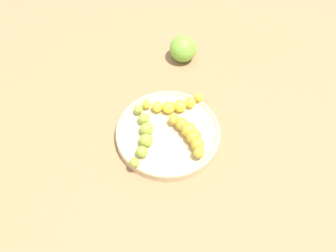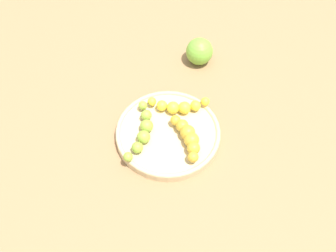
{
  "view_description": "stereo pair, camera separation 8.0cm",
  "coord_description": "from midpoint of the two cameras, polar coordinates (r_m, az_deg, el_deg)",
  "views": [
    {
      "loc": [
        -0.34,
        0.32,
        0.69
      ],
      "look_at": [
        0.0,
        0.0,
        0.04
      ],
      "focal_mm": 40.28,
      "sensor_mm": 36.0,
      "label": 1
    },
    {
      "loc": [
        -0.39,
        0.26,
        0.69
      ],
      "look_at": [
        0.0,
        0.0,
        0.04
      ],
      "focal_mm": 40.28,
      "sensor_mm": 36.0,
      "label": 2
    }
  ],
  "objects": [
    {
      "name": "ground_plane",
      "position": [
        0.83,
        2.75,
        -1.72
      ],
      "size": [
        2.4,
        2.4,
        0.0
      ],
      "primitive_type": "plane",
      "color": "#936D47"
    },
    {
      "name": "fruit_bowl",
      "position": [
        0.82,
        2.78,
        -1.24
      ],
      "size": [
        0.23,
        0.23,
        0.02
      ],
      "color": "#D1B784",
      "rests_on": "ground_plane"
    },
    {
      "name": "banana_green",
      "position": [
        0.8,
        -1.03,
        -0.96
      ],
      "size": [
        0.12,
        0.11,
        0.03
      ],
      "rotation": [
        0.0,
        0.0,
        3.94
      ],
      "color": "#8CAD38",
      "rests_on": "fruit_bowl"
    },
    {
      "name": "banana_spotted",
      "position": [
        0.79,
        5.94,
        -1.82
      ],
      "size": [
        0.12,
        0.05,
        0.03
      ],
      "rotation": [
        0.0,
        0.0,
        4.49
      ],
      "color": "gold",
      "rests_on": "fruit_bowl"
    },
    {
      "name": "banana_yellow",
      "position": [
        0.84,
        4.35,
        2.86
      ],
      "size": [
        0.09,
        0.12,
        0.03
      ],
      "rotation": [
        0.0,
        0.0,
        2.55
      ],
      "color": "yellow",
      "rests_on": "fruit_bowl"
    },
    {
      "name": "apple_green",
      "position": [
        0.97,
        7.19,
        11.0
      ],
      "size": [
        0.07,
        0.07,
        0.07
      ],
      "primitive_type": "sphere",
      "color": "#72B238",
      "rests_on": "ground_plane"
    }
  ]
}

